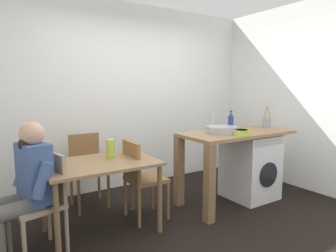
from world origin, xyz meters
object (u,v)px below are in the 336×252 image
(bottle_tall_green, at_px, (231,122))
(chair_person_seat, at_px, (45,198))
(dining_table, at_px, (100,171))
(vase, at_px, (110,149))
(chair_spare_by_wall, at_px, (87,166))
(utensil_crock, at_px, (267,123))
(chair_opposite, at_px, (140,175))
(seated_person, at_px, (25,184))
(mixing_bowl, at_px, (241,132))
(washing_machine, at_px, (250,166))

(bottle_tall_green, bearing_deg, chair_person_seat, 179.80)
(dining_table, relative_size, vase, 5.51)
(chair_spare_by_wall, distance_m, utensil_crock, 2.50)
(chair_opposite, relative_size, bottle_tall_green, 3.33)
(chair_opposite, xyz_separation_m, seated_person, (-1.18, -0.17, 0.16))
(dining_table, distance_m, bottle_tall_green, 1.76)
(chair_person_seat, xyz_separation_m, vase, (0.70, 0.18, 0.33))
(vase, bearing_deg, chair_spare_by_wall, 94.13)
(chair_spare_by_wall, xyz_separation_m, vase, (0.05, -0.67, 0.33))
(dining_table, bearing_deg, chair_spare_by_wall, 82.54)
(chair_person_seat, xyz_separation_m, chair_opposite, (1.02, 0.13, 0.00))
(dining_table, bearing_deg, utensil_crock, -2.25)
(chair_opposite, bearing_deg, chair_person_seat, -82.14)
(chair_person_seat, relative_size, chair_spare_by_wall, 1.00)
(dining_table, bearing_deg, bottle_tall_green, -3.04)
(utensil_crock, relative_size, vase, 1.50)
(seated_person, relative_size, mixing_bowl, 5.24)
(chair_spare_by_wall, relative_size, seated_person, 0.75)
(dining_table, bearing_deg, chair_opposite, 6.07)
(utensil_crock, height_order, vase, utensil_crock)
(chair_spare_by_wall, bearing_deg, vase, 95.16)
(chair_spare_by_wall, height_order, bottle_tall_green, bottle_tall_green)
(seated_person, bearing_deg, chair_opposite, -95.00)
(chair_opposite, height_order, vase, vase)
(dining_table, height_order, utensil_crock, utensil_crock)
(chair_opposite, height_order, chair_spare_by_wall, same)
(seated_person, distance_m, mixing_bowl, 2.36)
(washing_machine, bearing_deg, chair_person_seat, 178.59)
(chair_spare_by_wall, relative_size, washing_machine, 1.05)
(chair_spare_by_wall, height_order, mixing_bowl, mixing_bowl)
(dining_table, relative_size, utensil_crock, 3.67)
(chair_opposite, height_order, washing_machine, chair_opposite)
(chair_opposite, xyz_separation_m, mixing_bowl, (1.15, -0.39, 0.45))
(washing_machine, height_order, bottle_tall_green, bottle_tall_green)
(chair_opposite, distance_m, bottle_tall_green, 1.35)
(seated_person, relative_size, washing_machine, 1.40)
(mixing_bowl, bearing_deg, utensil_crock, 17.86)
(utensil_crock, bearing_deg, dining_table, 177.75)
(chair_opposite, bearing_deg, seated_person, -81.36)
(chair_spare_by_wall, height_order, utensil_crock, utensil_crock)
(dining_table, xyz_separation_m, mixing_bowl, (1.63, -0.34, 0.31))
(seated_person, bearing_deg, washing_machine, -103.77)
(utensil_crock, bearing_deg, seated_person, -179.53)
(vase, bearing_deg, chair_opposite, -8.64)
(bottle_tall_green, bearing_deg, dining_table, 176.96)
(seated_person, height_order, bottle_tall_green, seated_person)
(dining_table, xyz_separation_m, utensil_crock, (2.40, -0.09, 0.35))
(mixing_bowl, height_order, vase, mixing_bowl)
(dining_table, distance_m, washing_machine, 2.05)
(washing_machine, height_order, mixing_bowl, mixing_bowl)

